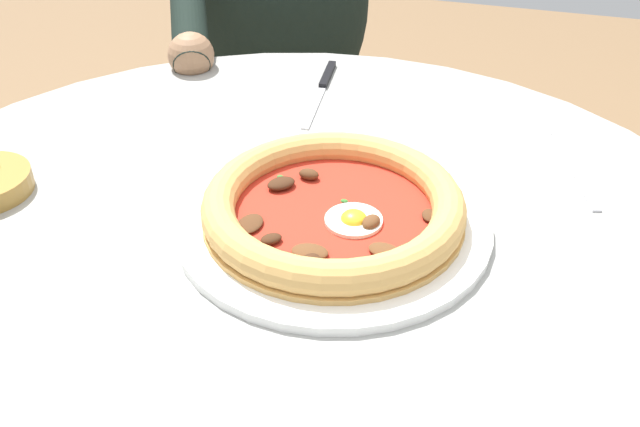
# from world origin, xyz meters

# --- Properties ---
(dining_table) EXTENTS (1.00, 1.00, 0.71)m
(dining_table) POSITION_xyz_m (0.00, 0.00, 0.57)
(dining_table) COLOR #999993
(dining_table) RESTS_ON ground
(pizza_on_plate) EXTENTS (0.33, 0.33, 0.04)m
(pizza_on_plate) POSITION_xyz_m (-0.04, -0.04, 0.73)
(pizza_on_plate) COLOR white
(pizza_on_plate) RESTS_ON dining_table
(steak_knife) EXTENTS (0.03, 0.21, 0.01)m
(steak_knife) POSITION_xyz_m (0.06, -0.37, 0.72)
(steak_knife) COLOR silver
(steak_knife) RESTS_ON dining_table
(fork_utensil) EXTENTS (0.06, 0.18, 0.00)m
(fork_utensil) POSITION_xyz_m (-0.28, -0.23, 0.71)
(fork_utensil) COLOR #BCBCC1
(fork_utensil) RESTS_ON dining_table
(diner_person) EXTENTS (0.42, 0.57, 1.14)m
(diner_person) POSITION_xyz_m (0.27, -0.71, 0.50)
(diner_person) COLOR #282833
(diner_person) RESTS_ON ground
(cafe_chair_diner) EXTENTS (0.53, 0.53, 0.93)m
(cafe_chair_diner) POSITION_xyz_m (0.32, -0.85, 0.56)
(cafe_chair_diner) COLOR #504A45
(cafe_chair_diner) RESTS_ON ground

